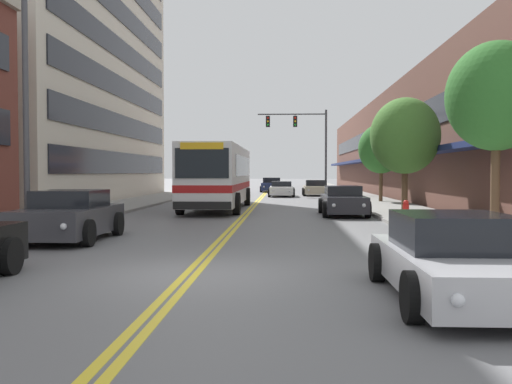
{
  "coord_description": "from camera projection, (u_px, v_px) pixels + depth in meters",
  "views": [
    {
      "loc": [
        1.73,
        -10.46,
        1.9
      ],
      "look_at": [
        0.35,
        17.46,
        0.93
      ],
      "focal_mm": 40.0,
      "sensor_mm": 36.0,
      "label": 1
    }
  ],
  "objects": [
    {
      "name": "centre_line",
      "position": [
        263.0,
        195.0,
        47.53
      ],
      "size": [
        0.34,
        106.0,
        0.01
      ],
      "color": "yellow",
      "rests_on": "ground_plane"
    },
    {
      "name": "fire_hydrant",
      "position": [
        406.0,
        212.0,
        19.74
      ],
      "size": [
        0.29,
        0.21,
        0.8
      ],
      "color": "red",
      "rests_on": "sidewalk_right"
    },
    {
      "name": "office_tower_left",
      "position": [
        35.0,
        33.0,
        38.56
      ],
      "size": [
        12.08,
        26.65,
        22.71
      ],
      "color": "beige",
      "rests_on": "ground_plane"
    },
    {
      "name": "car_charcoal_parked_right_mid",
      "position": [
        343.0,
        201.0,
        25.06
      ],
      "size": [
        1.98,
        4.51,
        1.31
      ],
      "color": "#232328",
      "rests_on": "ground_plane"
    },
    {
      "name": "street_tree_right_far",
      "position": [
        381.0,
        149.0,
        34.59
      ],
      "size": [
        2.74,
        2.74,
        4.71
      ],
      "color": "brown",
      "rests_on": "sidewalk_right"
    },
    {
      "name": "traffic_signal_mast",
      "position": [
        303.0,
        135.0,
        47.53
      ],
      "size": [
        5.79,
        0.38,
        7.1
      ],
      "color": "#47474C",
      "rests_on": "ground_plane"
    },
    {
      "name": "car_dark_grey_parked_left_mid",
      "position": [
        69.0,
        217.0,
        15.84
      ],
      "size": [
        2.21,
        4.3,
        1.4
      ],
      "color": "#38383D",
      "rests_on": "ground_plane"
    },
    {
      "name": "ground_plane",
      "position": [
        263.0,
        195.0,
        47.53
      ],
      "size": [
        240.0,
        240.0,
        0.0
      ],
      "primitive_type": "plane",
      "color": "slate"
    },
    {
      "name": "sidewalk_left",
      "position": [
        178.0,
        194.0,
        47.88
      ],
      "size": [
        3.46,
        106.0,
        0.13
      ],
      "color": "gray",
      "rests_on": "ground_plane"
    },
    {
      "name": "city_bus",
      "position": [
        219.0,
        174.0,
        29.37
      ],
      "size": [
        2.83,
        11.89,
        3.18
      ],
      "color": "silver",
      "rests_on": "ground_plane"
    },
    {
      "name": "storefront_row_right",
      "position": [
        424.0,
        147.0,
        46.73
      ],
      "size": [
        9.1,
        68.0,
        7.97
      ],
      "color": "brown",
      "rests_on": "ground_plane"
    },
    {
      "name": "street_tree_right_mid",
      "position": [
        405.0,
        136.0,
        24.41
      ],
      "size": [
        2.97,
        2.97,
        4.96
      ],
      "color": "brown",
      "rests_on": "sidewalk_right"
    },
    {
      "name": "car_red_parked_left_far",
      "position": [
        204.0,
        189.0,
        42.98
      ],
      "size": [
        2.18,
        4.65,
        1.3
      ],
      "color": "maroon",
      "rests_on": "ground_plane"
    },
    {
      "name": "car_navy_moving_second",
      "position": [
        272.0,
        185.0,
        55.33
      ],
      "size": [
        2.17,
        4.79,
        1.38
      ],
      "color": "#19234C",
      "rests_on": "ground_plane"
    },
    {
      "name": "car_champagne_parked_right_far",
      "position": [
        316.0,
        188.0,
        46.42
      ],
      "size": [
        2.2,
        4.14,
        1.27
      ],
      "color": "beige",
      "rests_on": "ground_plane"
    },
    {
      "name": "car_silver_parked_right_foreground",
      "position": [
        455.0,
        260.0,
        8.5
      ],
      "size": [
        2.1,
        4.56,
        1.27
      ],
      "color": "#B7B7BC",
      "rests_on": "ground_plane"
    },
    {
      "name": "sidewalk_right",
      "position": [
        351.0,
        194.0,
        47.17
      ],
      "size": [
        3.46,
        106.0,
        0.13
      ],
      "color": "gray",
      "rests_on": "ground_plane"
    },
    {
      "name": "street_lamp_left_near",
      "position": [
        36.0,
        46.0,
        15.42
      ],
      "size": [
        2.37,
        0.28,
        9.06
      ],
      "color": "#47474C",
      "rests_on": "ground_plane"
    },
    {
      "name": "street_tree_right_near",
      "position": [
        496.0,
        97.0,
        15.28
      ],
      "size": [
        2.67,
        2.67,
        5.28
      ],
      "color": "brown",
      "rests_on": "sidewalk_right"
    },
    {
      "name": "car_white_moving_lead",
      "position": [
        282.0,
        189.0,
        44.79
      ],
      "size": [
        2.04,
        4.68,
        1.19
      ],
      "color": "white",
      "rests_on": "ground_plane"
    }
  ]
}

